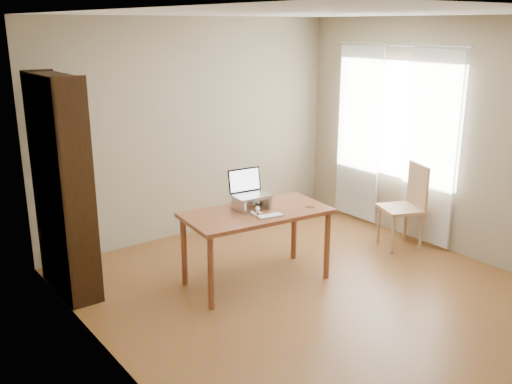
# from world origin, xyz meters

# --- Properties ---
(room) EXTENTS (4.04, 4.54, 2.64)m
(room) POSITION_xyz_m (0.03, 0.01, 1.30)
(room) COLOR brown
(room) RESTS_ON ground
(bookshelf) EXTENTS (0.30, 0.90, 2.10)m
(bookshelf) POSITION_xyz_m (-1.83, 1.55, 1.05)
(bookshelf) COLOR black
(bookshelf) RESTS_ON ground
(curtains) EXTENTS (0.03, 1.90, 2.25)m
(curtains) POSITION_xyz_m (1.92, 0.80, 1.17)
(curtains) COLOR white
(curtains) RESTS_ON ground
(desk) EXTENTS (1.50, 0.86, 0.75)m
(desk) POSITION_xyz_m (-0.28, 0.60, 0.66)
(desk) COLOR #612D1B
(desk) RESTS_ON ground
(laptop_stand) EXTENTS (0.32, 0.25, 0.13)m
(laptop_stand) POSITION_xyz_m (-0.28, 0.68, 0.83)
(laptop_stand) COLOR silver
(laptop_stand) RESTS_ON desk
(laptop) EXTENTS (0.38, 0.33, 0.25)m
(laptop) POSITION_xyz_m (-0.28, 0.75, 0.94)
(laptop) COLOR silver
(laptop) RESTS_ON laptop_stand
(keyboard) EXTENTS (0.27, 0.16, 0.02)m
(keyboard) POSITION_xyz_m (-0.28, 0.38, 0.76)
(keyboard) COLOR silver
(keyboard) RESTS_ON desk
(coaster) EXTENTS (0.09, 0.09, 0.01)m
(coaster) POSITION_xyz_m (0.24, 0.39, 0.75)
(coaster) COLOR #54381C
(coaster) RESTS_ON desk
(cat) EXTENTS (0.24, 0.48, 0.15)m
(cat) POSITION_xyz_m (-0.31, 0.71, 0.81)
(cat) COLOR #453F36
(cat) RESTS_ON desk
(chair) EXTENTS (0.57, 0.57, 0.99)m
(chair) POSITION_xyz_m (1.69, 0.35, 0.54)
(chair) COLOR #A48459
(chair) RESTS_ON ground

